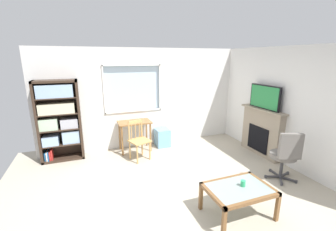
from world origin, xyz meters
TOP-DOWN VIEW (x-y plane):
  - ground at (0.00, 0.00)m, footprint 6.17×5.45m
  - wall_back_with_window at (0.03, 2.22)m, footprint 5.17×0.15m
  - wall_right at (2.64, 0.00)m, footprint 0.12×4.65m
  - bookshelf at (-2.00, 1.98)m, footprint 0.90×0.38m
  - desk_under_window at (-0.32, 1.87)m, footprint 0.80×0.48m
  - wooden_chair at (-0.34, 1.36)m, footprint 0.53×0.52m
  - plastic_drawer_unit at (0.43, 1.92)m, footprint 0.35×0.40m
  - fireplace at (2.49, 0.59)m, footprint 0.26×1.24m
  - tv at (2.47, 0.59)m, footprint 0.06×0.88m
  - office_chair at (2.00, -0.56)m, footprint 0.58×0.62m
  - coffee_table at (0.57, -1.05)m, footprint 0.95×0.67m
  - sippy_cup at (0.65, -1.04)m, footprint 0.07×0.07m

SIDE VIEW (x-z plane):
  - ground at x=0.00m, z-range -0.02..0.00m
  - plastic_drawer_unit at x=0.43m, z-range 0.00..0.47m
  - coffee_table at x=0.57m, z-range 0.16..0.62m
  - wooden_chair at x=-0.34m, z-range 0.01..0.91m
  - sippy_cup at x=0.65m, z-range 0.46..0.55m
  - office_chair at x=2.00m, z-range 0.05..1.05m
  - fireplace at x=2.49m, z-range 0.00..1.14m
  - desk_under_window at x=-0.32m, z-range 0.24..1.00m
  - bookshelf at x=-2.00m, z-range 0.08..1.91m
  - wall_back_with_window at x=0.03m, z-range -0.03..2.50m
  - wall_right at x=2.64m, z-range 0.00..2.53m
  - tv at x=2.47m, z-range 1.13..1.69m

